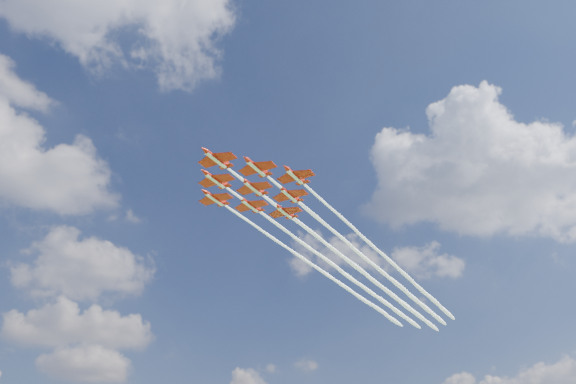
# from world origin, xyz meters

# --- Properties ---
(jet_lead) EXTENTS (130.28, 81.58, 3.05)m
(jet_lead) POSITION_xyz_m (43.66, 30.41, 82.39)
(jet_lead) COLOR #AD1709
(jet_row2_port) EXTENTS (130.28, 81.58, 3.05)m
(jet_row2_port) POSITION_xyz_m (55.04, 29.26, 82.39)
(jet_row2_port) COLOR #AD1709
(jet_row2_starb) EXTENTS (130.28, 81.58, 3.05)m
(jet_row2_starb) POSITION_xyz_m (47.82, 41.06, 82.39)
(jet_row2_starb) COLOR #AD1709
(jet_row3_port) EXTENTS (130.28, 81.58, 3.05)m
(jet_row3_port) POSITION_xyz_m (66.41, 28.12, 82.39)
(jet_row3_port) COLOR #AD1709
(jet_row3_centre) EXTENTS (130.28, 81.58, 3.05)m
(jet_row3_centre) POSITION_xyz_m (59.20, 39.91, 82.39)
(jet_row3_centre) COLOR #AD1709
(jet_row3_starb) EXTENTS (130.28, 81.58, 3.05)m
(jet_row3_starb) POSITION_xyz_m (51.99, 51.70, 82.39)
(jet_row3_starb) COLOR #AD1709
(jet_row4_port) EXTENTS (130.28, 81.58, 3.05)m
(jet_row4_port) POSITION_xyz_m (70.57, 38.77, 82.39)
(jet_row4_port) COLOR #AD1709
(jet_row4_starb) EXTENTS (130.28, 81.58, 3.05)m
(jet_row4_starb) POSITION_xyz_m (63.36, 50.56, 82.39)
(jet_row4_starb) COLOR #AD1709
(jet_tail) EXTENTS (130.28, 81.58, 3.05)m
(jet_tail) POSITION_xyz_m (74.74, 49.42, 82.39)
(jet_tail) COLOR #AD1709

